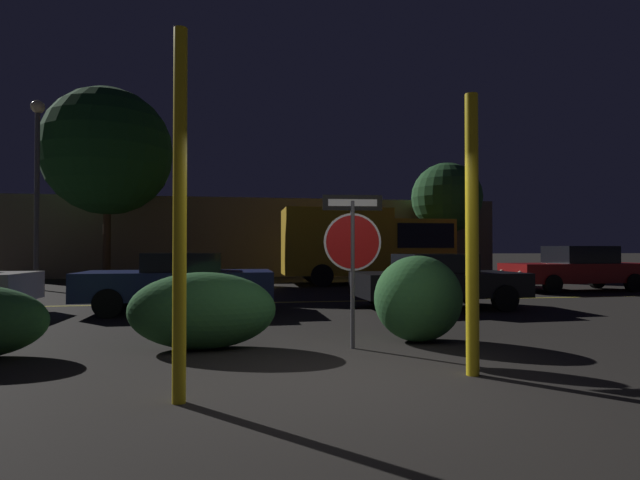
# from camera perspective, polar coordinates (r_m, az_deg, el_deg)

# --- Properties ---
(ground_plane) EXTENTS (260.00, 260.00, 0.00)m
(ground_plane) POSITION_cam_1_polar(r_m,az_deg,el_deg) (5.45, 2.84, -16.04)
(ground_plane) COLOR black
(road_center_stripe) EXTENTS (33.91, 0.12, 0.01)m
(road_center_stripe) POSITION_cam_1_polar(r_m,az_deg,el_deg) (13.25, -4.41, -7.10)
(road_center_stripe) COLOR gold
(road_center_stripe) RESTS_ON ground_plane
(stop_sign) EXTENTS (0.85, 0.09, 2.18)m
(stop_sign) POSITION_cam_1_polar(r_m,az_deg,el_deg) (7.11, 3.74, -0.16)
(stop_sign) COLOR #4C4C51
(stop_sign) RESTS_ON ground_plane
(yellow_pole_left) EXTENTS (0.13, 0.13, 3.46)m
(yellow_pole_left) POSITION_cam_1_polar(r_m,az_deg,el_deg) (4.78, -15.73, 2.83)
(yellow_pole_left) COLOR yellow
(yellow_pole_left) RESTS_ON ground_plane
(yellow_pole_right) EXTENTS (0.15, 0.15, 3.16)m
(yellow_pole_right) POSITION_cam_1_polar(r_m,az_deg,el_deg) (5.85, 16.99, 0.67)
(yellow_pole_right) COLOR yellow
(yellow_pole_right) RESTS_ON ground_plane
(hedge_bush_1) EXTENTS (2.05, 1.02, 1.08)m
(hedge_bush_1) POSITION_cam_1_polar(r_m,az_deg,el_deg) (7.28, -13.25, -7.85)
(hedge_bush_1) COLOR #2D6633
(hedge_bush_1) RESTS_ON ground_plane
(hedge_bush_2) EXTENTS (1.35, 1.16, 1.31)m
(hedge_bush_2) POSITION_cam_1_polar(r_m,az_deg,el_deg) (7.79, 11.15, -6.58)
(hedge_bush_2) COLOR #2D6633
(hedge_bush_2) RESTS_ON ground_plane
(passing_car_2) EXTENTS (4.28, 1.98, 1.32)m
(passing_car_2) POSITION_cam_1_polar(r_m,az_deg,el_deg) (11.68, -15.80, -4.56)
(passing_car_2) COLOR navy
(passing_car_2) RESTS_ON ground_plane
(passing_car_3) EXTENTS (4.05, 2.06, 1.29)m
(passing_car_3) POSITION_cam_1_polar(r_m,az_deg,el_deg) (12.13, 13.25, -4.53)
(passing_car_3) COLOR black
(passing_car_3) RESTS_ON ground_plane
(passing_car_4) EXTENTS (4.97, 1.96, 1.50)m
(passing_car_4) POSITION_cam_1_polar(r_m,az_deg,el_deg) (18.79, 27.30, -2.94)
(passing_car_4) COLOR maroon
(passing_car_4) RESTS_ON ground_plane
(delivery_truck) EXTENTS (6.63, 2.62, 2.96)m
(delivery_truck) POSITION_cam_1_polar(r_m,az_deg,el_deg) (19.97, 5.56, -0.37)
(delivery_truck) COLOR gold
(delivery_truck) RESTS_ON ground_plane
(street_lamp) EXTENTS (0.45, 0.45, 6.55)m
(street_lamp) POSITION_cam_1_polar(r_m,az_deg,el_deg) (19.95, -29.61, 7.38)
(street_lamp) COLOR #4C4C51
(street_lamp) RESTS_ON ground_plane
(tree_0) EXTENTS (5.46, 5.46, 8.33)m
(tree_0) POSITION_cam_1_polar(r_m,az_deg,el_deg) (23.66, -23.12, 9.26)
(tree_0) COLOR #422D1E
(tree_0) RESTS_ON ground_plane
(tree_1) EXTENTS (3.49, 3.49, 5.69)m
(tree_1) POSITION_cam_1_polar(r_m,az_deg,el_deg) (25.73, 14.27, 4.65)
(tree_1) COLOR #422D1E
(tree_1) RESTS_ON ground_plane
(building_backdrop) EXTENTS (24.37, 3.60, 3.96)m
(building_backdrop) POSITION_cam_1_polar(r_m,az_deg,el_deg) (26.76, -6.54, 0.23)
(building_backdrop) COLOR #6B5B4C
(building_backdrop) RESTS_ON ground_plane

